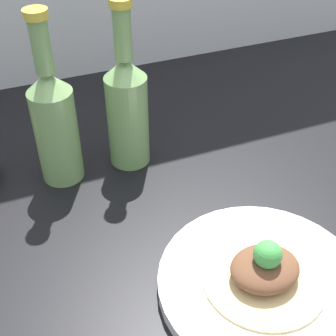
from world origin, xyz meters
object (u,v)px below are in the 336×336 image
at_px(plated_food, 265,269).
at_px(cider_bottle_right, 127,107).
at_px(plate, 262,282).
at_px(cider_bottle_left, 55,122).

relative_size(plated_food, cider_bottle_right, 0.56).
height_order(plate, cider_bottle_right, cider_bottle_right).
height_order(plated_food, cider_bottle_right, cider_bottle_right).
xyz_separation_m(plated_food, cider_bottle_right, (-0.07, 0.31, 0.07)).
distance_m(cider_bottle_left, cider_bottle_right, 0.11).
bearing_deg(plated_food, cider_bottle_right, 102.20).
height_order(plated_food, cider_bottle_left, cider_bottle_left).
relative_size(plate, cider_bottle_right, 0.95).
height_order(plate, plated_food, plated_food).
distance_m(plated_food, cider_bottle_left, 0.37).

